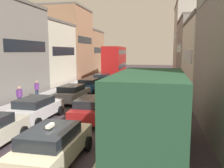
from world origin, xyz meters
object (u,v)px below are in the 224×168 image
Objects in this scene: pedestrian_near_kerb at (19,95)px; pedestrian_far_sidewalk at (37,88)px; hatchback_centre_lane_third at (110,95)px; sedan_right_lane_behind_truck at (153,103)px; sedan_centre_lane_second at (92,108)px; wagon_left_lane_second at (36,108)px; coupe_centre_lane_fourth at (122,85)px; taxi_centre_lane_front at (53,145)px; sedan_left_lane_fourth at (89,85)px; sedan_left_lane_fifth at (102,79)px; wagon_right_lane_far at (154,91)px; sedan_left_lane_third at (72,93)px; removalist_box_truck at (151,111)px; sedan_centre_lane_fifth at (129,80)px; bus_mid_queue_primary at (115,61)px.

pedestrian_near_kerb is 3.56m from pedestrian_far_sidewalk.
sedan_right_lane_behind_truck is (3.60, -2.46, 0.00)m from hatchback_centre_lane_third.
wagon_left_lane_second is (-3.43, -0.74, 0.00)m from sedan_centre_lane_second.
coupe_centre_lane_fourth is 10.61m from pedestrian_near_kerb.
sedan_left_lane_fourth is (-3.40, 15.70, -0.00)m from taxi_centre_lane_front.
wagon_left_lane_second and sedan_left_lane_fifth have the same top height.
coupe_centre_lane_fourth is at bearing -103.68° from pedestrian_near_kerb.
sedan_right_lane_behind_truck is 5.20m from wagon_right_lane_far.
sedan_centre_lane_second is at bearing -144.52° from sedan_left_lane_third.
sedan_right_lane_behind_truck is at bearing -158.96° from coupe_centre_lane_fourth.
removalist_box_truck reaches higher than taxi_centre_lane_front.
wagon_right_lane_far is at bearing 0.10° from sedan_right_lane_behind_truck.
removalist_box_truck is at bearing -22.91° from pedestrian_far_sidewalk.
removalist_box_truck reaches higher than sedan_left_lane_third.
removalist_box_truck is 12.22m from wagon_right_lane_far.
sedan_right_lane_behind_truck is (3.71, 2.40, 0.00)m from sedan_centre_lane_second.
sedan_left_lane_fourth is 1.01× the size of sedan_centre_lane_fifth.
pedestrian_near_kerb is (-6.65, -2.60, 0.15)m from hatchback_centre_lane_third.
sedan_left_lane_third and sedan_right_lane_behind_truck have the same top height.
taxi_centre_lane_front is 21.17m from sedan_centre_lane_fifth.
wagon_left_lane_second and wagon_right_lane_far have the same top height.
pedestrian_near_kerb reaches higher than sedan_left_lane_third.
wagon_left_lane_second is 1.00× the size of sedan_left_lane_fourth.
coupe_centre_lane_fourth is at bearing 177.56° from sedan_centre_lane_fifth.
sedan_left_lane_third is 10.51m from sedan_left_lane_fifth.
pedestrian_far_sidewalk is at bearing 141.93° from sedan_centre_lane_fifth.
taxi_centre_lane_front reaches higher than coupe_centre_lane_fourth.
sedan_left_lane_fifth is at bearing 10.96° from sedan_centre_lane_second.
wagon_left_lane_second is 1.01× the size of hatchback_centre_lane_third.
coupe_centre_lane_fourth is at bearing -168.65° from bus_mid_queue_primary.
bus_mid_queue_primary is (0.05, 8.53, 2.03)m from sedan_left_lane_fifth.
sedan_left_lane_fifth is at bearing 87.23° from sedan_centre_lane_fifth.
wagon_right_lane_far is 11.49m from pedestrian_near_kerb.
removalist_box_truck reaches higher than pedestrian_far_sidewalk.
sedan_right_lane_behind_truck is 10.26m from pedestrian_near_kerb.
bus_mid_queue_primary reaches higher than pedestrian_far_sidewalk.
hatchback_centre_lane_third and wagon_right_lane_far have the same top height.
wagon_left_lane_second is at bearing 112.90° from sedan_right_lane_behind_truck.
sedan_left_lane_fifth is (-3.26, 15.41, 0.00)m from sedan_centre_lane_second.
wagon_right_lane_far is at bearing -159.94° from bus_mid_queue_primary.
wagon_left_lane_second is at bearing 161.36° from pedestrian_near_kerb.
hatchback_centre_lane_third is at bearing 23.22° from removalist_box_truck.
wagon_left_lane_second is 11.80m from coupe_centre_lane_fourth.
sedan_left_lane_fifth is at bearing 9.19° from taxi_centre_lane_front.
pedestrian_near_kerb is at bearing 130.64° from sedan_left_lane_third.
coupe_centre_lane_fourth is (-3.71, 15.07, -1.18)m from removalist_box_truck.
hatchback_centre_lane_third is 19.47m from bus_mid_queue_primary.
pedestrian_far_sidewalk is (-10.68, -1.81, 0.15)m from wagon_right_lane_far.
bus_mid_queue_primary reaches higher than coupe_centre_lane_fourth.
pedestrian_far_sidewalk is at bearing 82.49° from hatchback_centre_lane_third.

